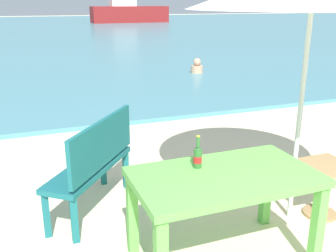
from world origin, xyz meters
TOP-DOWN VIEW (x-y plane):
  - sea_water at (0.00, 30.00)m, footprint 120.00×50.00m
  - picnic_table_green at (-0.39, 1.29)m, footprint 1.40×0.80m
  - beer_bottle_amber at (-0.53, 1.46)m, footprint 0.07×0.07m
  - side_table_wood at (0.85, 1.55)m, footprint 0.44×0.44m
  - bench_teal_center at (-1.17, 2.42)m, footprint 1.03×1.16m
  - swimmer_person at (2.89, 8.81)m, footprint 0.34×0.34m
  - boat_ferry at (8.35, 35.85)m, footprint 7.20×1.96m

SIDE VIEW (x-z plane):
  - sea_water at x=0.00m, z-range 0.00..0.08m
  - swimmer_person at x=2.89m, z-range 0.03..0.44m
  - side_table_wood at x=0.85m, z-range 0.08..0.62m
  - bench_teal_center at x=-1.17m, z-range 0.07..1.02m
  - picnic_table_green at x=-0.39m, z-range 0.27..1.03m
  - beer_bottle_amber at x=-0.53m, z-range 0.72..0.99m
  - boat_ferry at x=8.35m, z-range -0.29..2.33m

